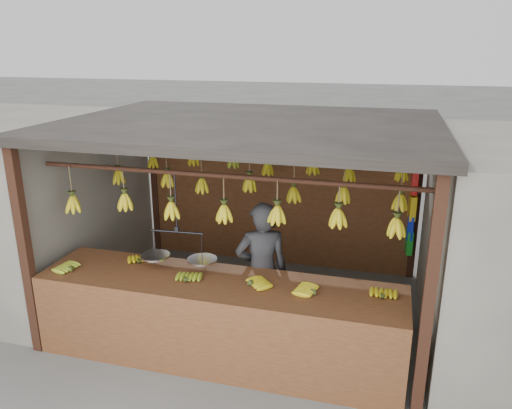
% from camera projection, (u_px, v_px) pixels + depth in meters
% --- Properties ---
extents(ground, '(80.00, 80.00, 0.00)m').
position_uv_depth(ground, '(250.00, 307.00, 6.43)').
color(ground, '#5B5B57').
extents(stall, '(4.30, 3.30, 2.40)m').
position_uv_depth(stall, '(257.00, 152.00, 6.13)').
color(stall, black).
rests_on(stall, ground).
extents(neighbor_left, '(3.00, 3.00, 2.30)m').
position_uv_depth(neighbor_left, '(3.00, 200.00, 6.98)').
color(neighbor_left, slate).
rests_on(neighbor_left, ground).
extents(counter, '(3.83, 0.87, 0.96)m').
position_uv_depth(counter, '(214.00, 303.00, 5.08)').
color(counter, '#5A321A').
rests_on(counter, ground).
extents(hanging_bananas, '(3.65, 2.25, 0.39)m').
position_uv_depth(hanging_bananas, '(250.00, 187.00, 5.93)').
color(hanging_bananas, gold).
rests_on(hanging_bananas, ground).
extents(balance_scale, '(0.83, 0.34, 0.95)m').
position_uv_depth(balance_scale, '(178.00, 254.00, 5.30)').
color(balance_scale, black).
rests_on(balance_scale, ground).
extents(vendor, '(0.70, 0.59, 1.63)m').
position_uv_depth(vendor, '(262.00, 272.00, 5.55)').
color(vendor, '#262628').
rests_on(vendor, ground).
extents(bag_bundles, '(0.08, 0.26, 1.21)m').
position_uv_depth(bag_bundles, '(412.00, 214.00, 6.87)').
color(bag_bundles, red).
rests_on(bag_bundles, ground).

